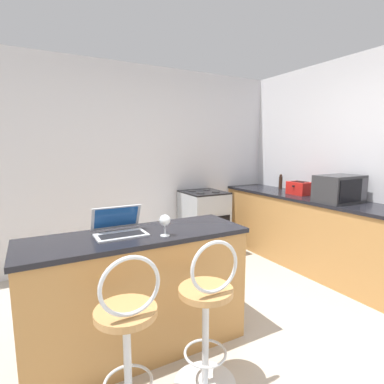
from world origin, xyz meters
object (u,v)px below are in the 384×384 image
at_px(stove_range, 204,223).
at_px(wine_glass_tall, 165,221).
at_px(toaster, 300,188).
at_px(bar_stool_near, 128,345).
at_px(pepper_mill, 281,182).
at_px(bar_stool_far, 207,319).
at_px(laptop, 119,227).
at_px(microwave, 339,189).

bearing_deg(stove_range, wine_glass_tall, -128.14).
height_order(toaster, wine_glass_tall, toaster).
xyz_separation_m(toaster, stove_range, (-0.97, 0.83, -0.54)).
bearing_deg(bar_stool_near, pepper_mill, 31.92).
relative_size(toaster, pepper_mill, 1.28).
bearing_deg(toaster, pepper_mill, 70.90).
relative_size(stove_range, wine_glass_tall, 6.02).
distance_m(stove_range, pepper_mill, 1.32).
bearing_deg(pepper_mill, stove_range, 165.03).
bearing_deg(bar_stool_far, bar_stool_near, 180.00).
bearing_deg(bar_stool_near, wine_glass_tall, 45.42).
bearing_deg(stove_range, laptop, -137.05).
xyz_separation_m(bar_stool_far, laptop, (-0.37, 0.62, 0.49)).
distance_m(microwave, stove_range, 1.81).
height_order(bar_stool_far, microwave, microwave).
distance_m(toaster, wine_glass_tall, 2.46).
bearing_deg(stove_range, bar_stool_far, -120.34).
height_order(wine_glass_tall, pepper_mill, pepper_mill).
relative_size(bar_stool_near, laptop, 2.81).
bearing_deg(laptop, microwave, 1.20).
distance_m(microwave, pepper_mill, 1.16).
bearing_deg(bar_stool_far, toaster, 30.10).
bearing_deg(bar_stool_near, toaster, 25.27).
xyz_separation_m(bar_stool_near, stove_range, (1.74, 2.11, -0.01)).
distance_m(bar_stool_near, bar_stool_far, 0.50).
xyz_separation_m(microwave, stove_range, (-0.92, 1.44, -0.61)).
distance_m(bar_stool_far, wine_glass_tall, 0.69).
height_order(microwave, stove_range, microwave).
relative_size(bar_stool_near, wine_glass_tall, 6.56).
bearing_deg(toaster, bar_stool_far, -149.90).
relative_size(bar_stool_far, toaster, 3.53).
height_order(bar_stool_near, pepper_mill, pepper_mill).
bearing_deg(microwave, stove_range, 122.64).
distance_m(bar_stool_far, pepper_mill, 3.04).
relative_size(toaster, stove_range, 0.31).
distance_m(microwave, wine_glass_tall, 2.27).
xyz_separation_m(microwave, pepper_mill, (0.23, 1.13, -0.05)).
bearing_deg(pepper_mill, bar_stool_near, -148.08).
height_order(laptop, pepper_mill, pepper_mill).
relative_size(laptop, pepper_mill, 1.61).
relative_size(bar_stool_far, wine_glass_tall, 6.56).
xyz_separation_m(toaster, pepper_mill, (0.18, 0.52, 0.02)).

